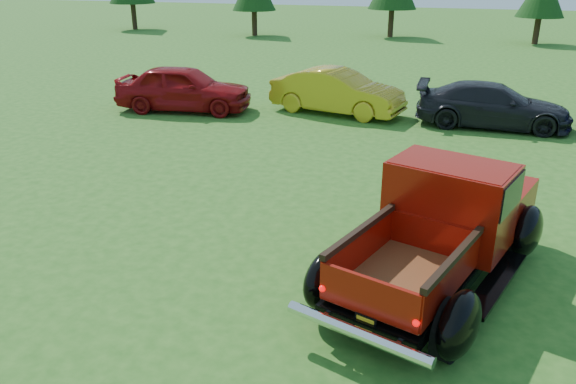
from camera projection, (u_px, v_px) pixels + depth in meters
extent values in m
plane|color=#275A19|center=(313.00, 249.00, 9.65)|extent=(120.00, 120.00, 0.00)
cylinder|color=#332114|center=(134.00, 16.00, 41.94)|extent=(0.36, 0.36, 1.87)
cylinder|color=#332114|center=(255.00, 23.00, 38.31)|extent=(0.36, 0.36, 1.66)
cylinder|color=#332114|center=(391.00, 23.00, 37.54)|extent=(0.36, 0.36, 1.80)
cylinder|color=#332114|center=(537.00, 31.00, 34.19)|extent=(0.36, 0.36, 1.58)
cylinder|color=black|center=(333.00, 287.00, 7.75)|extent=(0.47, 0.82, 0.79)
cylinder|color=black|center=(450.00, 330.00, 6.85)|extent=(0.47, 0.82, 0.79)
cylinder|color=black|center=(424.00, 212.00, 10.12)|extent=(0.47, 0.82, 0.79)
cylinder|color=black|center=(519.00, 236.00, 9.22)|extent=(0.47, 0.82, 0.79)
cube|color=black|center=(436.00, 255.00, 8.51)|extent=(2.74, 4.82, 0.20)
cube|color=maroon|center=(475.00, 197.00, 9.58)|extent=(2.05, 1.92, 0.61)
cube|color=silver|center=(488.00, 185.00, 10.15)|extent=(1.51, 0.54, 0.49)
cube|color=maroon|center=(449.00, 204.00, 8.49)|extent=(2.01, 1.62, 1.28)
cube|color=black|center=(452.00, 182.00, 8.36)|extent=(2.02, 1.54, 0.49)
cube|color=maroon|center=(454.00, 166.00, 8.26)|extent=(1.91, 1.50, 0.08)
cube|color=brown|center=(402.00, 280.00, 7.52)|extent=(1.87, 2.28, 0.05)
cube|color=maroon|center=(359.00, 250.00, 7.78)|extent=(0.66, 1.88, 0.51)
cube|color=maroon|center=(452.00, 279.00, 7.06)|extent=(0.66, 1.88, 0.51)
cube|color=maroon|center=(432.00, 236.00, 8.16)|extent=(1.28, 0.46, 0.51)
cube|color=maroon|center=(368.00, 297.00, 6.68)|extent=(1.28, 0.47, 0.51)
cube|color=black|center=(361.00, 230.00, 7.66)|extent=(0.69, 1.90, 0.09)
cube|color=black|center=(455.00, 257.00, 6.95)|extent=(0.69, 1.90, 0.09)
ellipsoid|color=black|center=(327.00, 278.00, 7.76)|extent=(0.75, 1.13, 0.86)
ellipsoid|color=black|center=(459.00, 325.00, 6.76)|extent=(0.75, 1.13, 0.86)
ellipsoid|color=black|center=(419.00, 205.00, 10.13)|extent=(0.75, 1.13, 0.86)
ellipsoid|color=black|center=(527.00, 231.00, 9.12)|extent=(0.75, 1.13, 0.86)
cube|color=black|center=(379.00, 247.00, 9.02)|extent=(0.94, 2.06, 0.06)
cube|color=black|center=(496.00, 282.00, 8.01)|extent=(0.94, 2.06, 0.06)
cylinder|color=silver|center=(357.00, 333.00, 6.64)|extent=(1.87, 0.74, 0.16)
cube|color=black|center=(366.00, 321.00, 6.77)|extent=(0.29, 0.11, 0.15)
cube|color=gold|center=(365.00, 321.00, 6.77)|extent=(0.23, 0.08, 0.10)
sphere|color=#CC0505|center=(322.00, 288.00, 7.04)|extent=(0.09, 0.09, 0.09)
sphere|color=#CC0505|center=(416.00, 323.00, 6.36)|extent=(0.09, 0.09, 0.09)
imported|color=maroon|center=(184.00, 88.00, 18.51)|extent=(4.63, 2.37, 1.51)
imported|color=gold|center=(337.00, 92.00, 18.19)|extent=(4.53, 2.36, 1.42)
imported|color=black|center=(493.00, 105.00, 16.70)|extent=(4.45, 1.81, 1.29)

